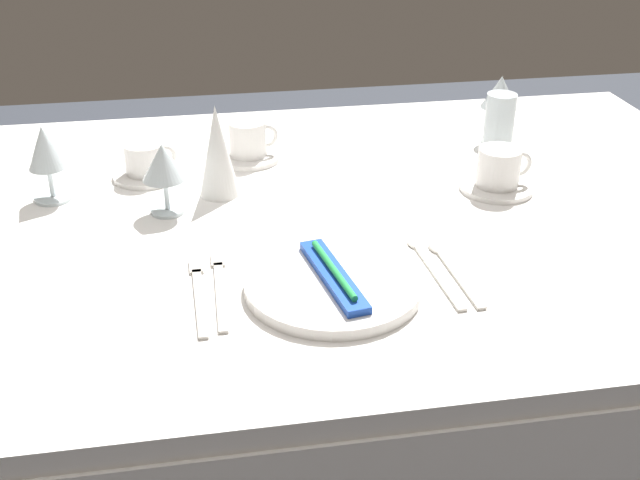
{
  "coord_description": "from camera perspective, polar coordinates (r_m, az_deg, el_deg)",
  "views": [
    {
      "loc": [
        -0.16,
        -1.24,
        1.36
      ],
      "look_at": [
        0.03,
        -0.15,
        0.76
      ],
      "focal_mm": 43.59,
      "sensor_mm": 36.0,
      "label": 1
    }
  ],
  "objects": [
    {
      "name": "napkin_folded",
      "position": [
        1.44,
        -7.53,
        6.5
      ],
      "size": [
        0.07,
        0.07,
        0.17
      ],
      "primitive_type": "cone",
      "color": "white",
      "rests_on": "dining_table"
    },
    {
      "name": "spoon_dessert",
      "position": [
        1.24,
        9.52,
        -1.82
      ],
      "size": [
        0.03,
        0.21,
        0.01
      ],
      "color": "beige",
      "rests_on": "dining_table"
    },
    {
      "name": "saucer_far",
      "position": [
        1.51,
        12.81,
        3.81
      ],
      "size": [
        0.14,
        0.14,
        0.01
      ],
      "primitive_type": "cylinder",
      "color": "white",
      "rests_on": "dining_table"
    },
    {
      "name": "wine_glass_right",
      "position": [
        1.48,
        -19.52,
        6.15
      ],
      "size": [
        0.07,
        0.07,
        0.14
      ],
      "color": "silver",
      "rests_on": "dining_table"
    },
    {
      "name": "fork_outer",
      "position": [
        1.18,
        -7.37,
        -3.39
      ],
      "size": [
        0.02,
        0.22,
        0.0
      ],
      "color": "beige",
      "rests_on": "dining_table"
    },
    {
      "name": "fork_inner",
      "position": [
        1.16,
        -8.89,
        -3.84
      ],
      "size": [
        0.02,
        0.21,
        0.0
      ],
      "color": "beige",
      "rests_on": "dining_table"
    },
    {
      "name": "spoon_soup",
      "position": [
        1.24,
        8.03,
        -1.66
      ],
      "size": [
        0.03,
        0.23,
        0.01
      ],
      "color": "beige",
      "rests_on": "dining_table"
    },
    {
      "name": "wine_glass_left",
      "position": [
        1.71,
        13.09,
        10.32
      ],
      "size": [
        0.08,
        0.08,
        0.15
      ],
      "color": "silver",
      "rests_on": "dining_table"
    },
    {
      "name": "dining_table",
      "position": [
        1.43,
        -1.99,
        -0.85
      ],
      "size": [
        1.8,
        1.11,
        0.74
      ],
      "color": "white",
      "rests_on": "ground"
    },
    {
      "name": "saucer_left",
      "position": [
        1.56,
        -12.58,
        4.7
      ],
      "size": [
        0.13,
        0.13,
        0.01
      ],
      "primitive_type": "cylinder",
      "color": "white",
      "rests_on": "dining_table"
    },
    {
      "name": "coffee_cup_right",
      "position": [
        1.6,
        -5.26,
        7.45
      ],
      "size": [
        0.1,
        0.08,
        0.07
      ],
      "color": "white",
      "rests_on": "saucer_right"
    },
    {
      "name": "toothbrush_package",
      "position": [
        1.15,
        1.0,
        -2.57
      ],
      "size": [
        0.07,
        0.21,
        0.02
      ],
      "color": "blue",
      "rests_on": "dinner_plate"
    },
    {
      "name": "saucer_right",
      "position": [
        1.62,
        -5.26,
        6.1
      ],
      "size": [
        0.13,
        0.13,
        0.01
      ],
      "primitive_type": "cylinder",
      "color": "white",
      "rests_on": "dining_table"
    },
    {
      "name": "coffee_cup_far",
      "position": [
        1.5,
        13.05,
        5.25
      ],
      "size": [
        0.11,
        0.08,
        0.07
      ],
      "color": "white",
      "rests_on": "saucer_far"
    },
    {
      "name": "dinner_plate",
      "position": [
        1.16,
        0.99,
        -3.28
      ],
      "size": [
        0.27,
        0.27,
        0.02
      ],
      "primitive_type": "cylinder",
      "color": "white",
      "rests_on": "dining_table"
    },
    {
      "name": "drink_tumbler",
      "position": [
        1.63,
        12.98,
        8.07
      ],
      "size": [
        0.06,
        0.06,
        0.14
      ],
      "color": "silver",
      "rests_on": "dining_table"
    },
    {
      "name": "coffee_cup_left",
      "position": [
        1.55,
        -12.66,
        5.89
      ],
      "size": [
        0.1,
        0.08,
        0.06
      ],
      "color": "white",
      "rests_on": "saucer_left"
    },
    {
      "name": "wine_glass_centre",
      "position": [
        1.38,
        -11.43,
        5.42
      ],
      "size": [
        0.08,
        0.08,
        0.13
      ],
      "color": "silver",
      "rests_on": "dining_table"
    }
  ]
}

